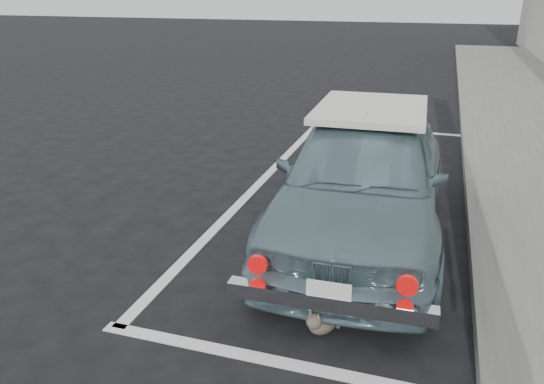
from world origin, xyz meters
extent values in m
plane|color=black|center=(0.00, 0.00, 0.00)|extent=(80.00, 80.00, 0.00)
cube|color=silver|center=(0.50, -0.50, 0.00)|extent=(3.00, 0.12, 0.01)
cube|color=silver|center=(0.50, 6.50, 0.00)|extent=(3.00, 0.12, 0.01)
cube|color=silver|center=(-0.90, 3.00, 0.00)|extent=(0.12, 7.00, 0.01)
imported|color=slate|center=(0.67, 1.80, 0.69)|extent=(1.76, 4.12, 1.39)
cube|color=silver|center=(0.66, 2.21, 1.32)|extent=(1.19, 1.58, 0.07)
cube|color=silver|center=(0.73, -0.18, 0.38)|extent=(1.56, 0.17, 0.12)
cube|color=white|center=(0.73, -0.23, 0.48)|extent=(0.33, 0.03, 0.17)
cylinder|color=red|center=(0.19, -0.23, 0.62)|extent=(0.15, 0.04, 0.15)
cylinder|color=red|center=(1.27, -0.20, 0.62)|extent=(0.15, 0.04, 0.15)
cylinder|color=red|center=(0.19, -0.23, 0.44)|extent=(0.12, 0.04, 0.12)
cylinder|color=red|center=(1.27, -0.20, 0.44)|extent=(0.12, 0.04, 0.12)
ellipsoid|color=#6E6054|center=(0.67, -0.03, 0.11)|extent=(0.31, 0.38, 0.20)
sphere|color=#6E6054|center=(0.62, -0.16, 0.18)|extent=(0.13, 0.13, 0.13)
cone|color=#6E6054|center=(0.59, -0.15, 0.24)|extent=(0.04, 0.04, 0.05)
cone|color=#6E6054|center=(0.65, -0.18, 0.24)|extent=(0.04, 0.04, 0.05)
cylinder|color=#6E6054|center=(0.77, 0.12, 0.04)|extent=(0.05, 0.22, 0.03)
camera|label=1|loc=(1.34, -3.50, 2.54)|focal=35.00mm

